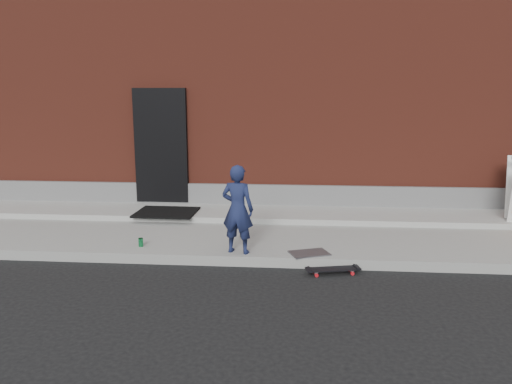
# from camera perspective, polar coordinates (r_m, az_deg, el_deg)

# --- Properties ---
(ground) EXTENTS (80.00, 80.00, 0.00)m
(ground) POSITION_cam_1_polar(r_m,az_deg,el_deg) (7.13, 3.76, -8.69)
(ground) COLOR black
(ground) RESTS_ON ground
(sidewalk) EXTENTS (20.00, 3.00, 0.15)m
(sidewalk) POSITION_cam_1_polar(r_m,az_deg,el_deg) (8.54, 3.96, -4.78)
(sidewalk) COLOR gray
(sidewalk) RESTS_ON ground
(apron) EXTENTS (20.00, 1.20, 0.10)m
(apron) POSITION_cam_1_polar(r_m,az_deg,el_deg) (9.38, 4.06, -2.53)
(apron) COLOR gray
(apron) RESTS_ON sidewalk
(building) EXTENTS (20.00, 8.10, 5.00)m
(building) POSITION_cam_1_polar(r_m,az_deg,el_deg) (13.70, 4.47, 11.52)
(building) COLOR maroon
(building) RESTS_ON ground
(child) EXTENTS (0.53, 0.41, 1.29)m
(child) POSITION_cam_1_polar(r_m,az_deg,el_deg) (7.15, -2.11, -1.98)
(child) COLOR #182044
(child) RESTS_ON sidewalk
(skateboard) EXTENTS (0.75, 0.34, 0.08)m
(skateboard) POSITION_cam_1_polar(r_m,az_deg,el_deg) (6.96, 8.79, -8.74)
(skateboard) COLOR red
(skateboard) RESTS_ON ground
(soda_can) EXTENTS (0.09, 0.09, 0.13)m
(soda_can) POSITION_cam_1_polar(r_m,az_deg,el_deg) (7.76, -13.04, -5.62)
(soda_can) COLOR #1A8242
(soda_can) RESTS_ON sidewalk
(doormat) EXTENTS (1.11, 0.90, 0.03)m
(doormat) POSITION_cam_1_polar(r_m,az_deg,el_deg) (9.36, -10.19, -2.29)
(doormat) COLOR black
(doormat) RESTS_ON apron
(utility_plate) EXTENTS (0.64, 0.52, 0.02)m
(utility_plate) POSITION_cam_1_polar(r_m,az_deg,el_deg) (7.29, 6.11, -6.96)
(utility_plate) COLOR #545359
(utility_plate) RESTS_ON sidewalk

